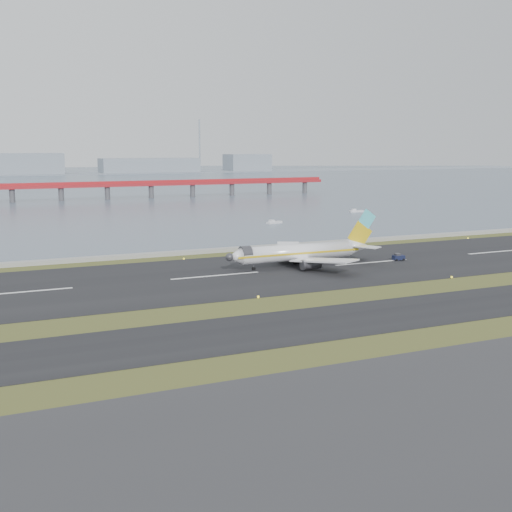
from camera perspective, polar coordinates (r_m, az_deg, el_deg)
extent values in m
plane|color=#354819|center=(111.51, 1.78, -4.58)|extent=(1000.00, 1000.00, 0.00)
cube|color=black|center=(101.19, 4.75, -6.05)|extent=(1000.00, 18.00, 0.10)
cube|color=black|center=(138.47, -3.62, -1.77)|extent=(1000.00, 45.00, 0.10)
cube|color=gray|center=(166.40, -7.22, 0.25)|extent=(1000.00, 2.50, 1.00)
cube|color=#4E5F70|center=(560.00, -19.23, 6.25)|extent=(1400.00, 800.00, 1.30)
cube|color=#A71C23|center=(354.32, -13.09, 6.13)|extent=(260.00, 5.00, 1.60)
cube|color=#A71C23|center=(354.24, -13.10, 6.37)|extent=(260.00, 0.40, 1.40)
cylinder|color=#4C4C51|center=(354.60, -13.07, 5.41)|extent=(2.80, 2.80, 7.00)
cylinder|color=#4C4C51|center=(384.48, 1.19, 5.96)|extent=(2.80, 2.80, 7.00)
cube|color=gray|center=(719.41, -20.35, 6.81)|extent=(1400.00, 80.00, 1.00)
cube|color=gray|center=(719.80, -19.60, 7.73)|extent=(70.00, 35.00, 22.00)
cube|color=gray|center=(741.59, -9.44, 7.96)|extent=(110.00, 35.00, 16.00)
cube|color=gray|center=(780.50, -0.80, 8.31)|extent=(50.00, 35.00, 20.00)
cylinder|color=gray|center=(758.71, -5.03, 9.74)|extent=(1.80, 1.80, 60.00)
cylinder|color=white|center=(148.33, 3.68, 0.34)|extent=(28.00, 3.80, 3.80)
cone|color=white|center=(141.86, -1.91, -0.07)|extent=(3.20, 3.80, 3.80)
cone|color=white|center=(156.38, 8.95, 0.83)|extent=(5.00, 3.80, 3.80)
cube|color=gold|center=(146.66, 4.03, 0.23)|extent=(31.00, 0.06, 0.45)
cube|color=gold|center=(150.01, 3.34, 0.45)|extent=(31.00, 0.06, 0.45)
cube|color=white|center=(142.16, 6.05, -0.38)|extent=(11.31, 15.89, 1.66)
cube|color=white|center=(156.90, 2.95, 0.60)|extent=(11.31, 15.89, 1.66)
cylinder|color=#37373C|center=(143.68, 4.95, -0.75)|extent=(4.20, 2.10, 2.10)
cylinder|color=#37373C|center=(154.13, 2.80, -0.02)|extent=(4.20, 2.10, 2.10)
cube|color=gold|center=(156.41, 9.22, 1.90)|extent=(6.80, 0.35, 6.85)
cube|color=#4ECEDE|center=(157.01, 9.84, 3.27)|extent=(4.85, 0.37, 4.90)
cube|color=white|center=(153.34, 9.81, 0.82)|extent=(5.64, 6.80, 0.22)
cube|color=white|center=(159.63, 8.30, 1.21)|extent=(5.64, 6.80, 0.22)
cylinder|color=black|center=(144.16, -0.21, -1.14)|extent=(0.80, 0.28, 0.80)
cylinder|color=black|center=(147.10, 4.69, -0.92)|extent=(1.00, 0.38, 1.00)
cylinder|color=black|center=(151.96, 3.68, -0.57)|extent=(1.00, 0.38, 1.00)
cube|color=black|center=(160.78, 12.55, -0.13)|extent=(2.99, 1.89, 1.06)
cube|color=#37373C|center=(160.49, 12.45, 0.11)|extent=(1.38, 1.45, 0.62)
cylinder|color=black|center=(159.78, 12.37, -0.36)|extent=(0.64, 0.33, 0.62)
cylinder|color=black|center=(160.98, 12.12, -0.28)|extent=(0.64, 0.33, 0.62)
cylinder|color=black|center=(160.75, 12.97, -0.32)|extent=(0.64, 0.33, 0.62)
cylinder|color=black|center=(161.95, 12.72, -0.24)|extent=(0.64, 0.33, 0.62)
cube|color=silver|center=(234.53, 1.65, 2.99)|extent=(6.59, 3.80, 0.81)
cube|color=silver|center=(233.53, 1.41, 3.14)|extent=(2.15, 1.92, 0.81)
cube|color=silver|center=(279.76, 8.93, 3.94)|extent=(6.50, 2.86, 0.81)
cube|color=silver|center=(279.14, 8.69, 4.08)|extent=(1.98, 1.68, 0.81)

